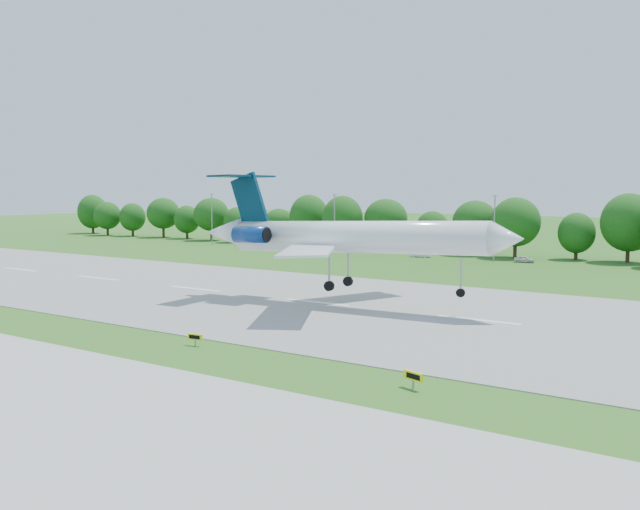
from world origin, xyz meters
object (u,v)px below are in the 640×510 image
(taxi_sign_left, at_px, (195,337))
(service_vehicle_b, at_px, (524,259))
(airliner, at_px, (340,235))
(service_vehicle_a, at_px, (421,254))

(taxi_sign_left, bearing_deg, service_vehicle_b, 81.03)
(taxi_sign_left, xyz_separation_m, service_vehicle_b, (0.72, 83.67, -0.14))
(airliner, xyz_separation_m, taxi_sign_left, (1.14, -24.62, -7.37))
(airliner, distance_m, service_vehicle_b, 59.56)
(service_vehicle_a, distance_m, service_vehicle_b, 20.24)
(service_vehicle_a, height_order, service_vehicle_b, service_vehicle_a)
(airliner, xyz_separation_m, service_vehicle_b, (1.86, 59.05, -7.51))
(taxi_sign_left, distance_m, service_vehicle_b, 83.68)
(service_vehicle_a, bearing_deg, airliner, -175.08)
(airliner, xyz_separation_m, service_vehicle_a, (-18.33, 57.67, -7.46))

